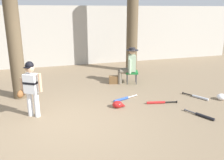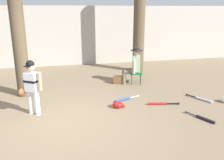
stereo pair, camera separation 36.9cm
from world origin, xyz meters
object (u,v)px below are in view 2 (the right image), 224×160
Objects in this scene: bat_black_composite at (203,118)px; batting_helmet_red at (118,105)px; bat_blue_youth at (124,99)px; tree_behind_spectator at (139,24)px; seated_spectator at (133,65)px; young_ballplayer at (31,84)px; folding_stool at (136,73)px; bat_red_barrel at (160,104)px; handbag_beside_stool at (118,80)px; bat_aluminum_silver at (202,99)px.

bat_black_composite is 2.25× the size of batting_helmet_red.
bat_blue_youth is at bearing 131.93° from bat_black_composite.
tree_behind_spectator reaches higher than bat_blue_youth.
seated_spectator reaches higher than bat_black_composite.
young_ballplayer is 2.15m from batting_helmet_red.
batting_helmet_red is (2.04, -0.09, -0.67)m from young_ballplayer.
bat_red_barrel is at bearing -89.87° from folding_stool.
bat_black_composite is at bearing -48.07° from bat_blue_youth.
tree_behind_spectator is at bearing 50.94° from handbag_beside_stool.
batting_helmet_red is at bearing -118.44° from seated_spectator.
bat_blue_youth is (-0.81, 0.52, 0.00)m from bat_red_barrel.
tree_behind_spectator is 2.12m from seated_spectator.
bat_aluminum_silver is at bearing -54.56° from seated_spectator.
batting_helmet_red reaches higher than bat_blue_youth.
handbag_beside_stool is at bearing 74.94° from batting_helmet_red.
seated_spectator is 1.47× the size of bat_red_barrel.
seated_spectator reaches higher than bat_aluminum_silver.
bat_blue_youth is (-2.07, 0.48, 0.00)m from bat_aluminum_silver.
handbag_beside_stool is (-0.48, 0.10, -0.51)m from seated_spectator.
bat_aluminum_silver is 2.28× the size of batting_helmet_red.
seated_spectator is at bearing 161.95° from folding_stool.
tree_behind_spectator is at bearing 80.03° from bat_red_barrel.
bat_red_barrel is 1.05× the size of bat_blue_youth.
seated_spectator is 2.42m from bat_aluminum_silver.
folding_stool reaches higher than bat_aluminum_silver.
bat_blue_youth is (-0.71, -1.43, -0.61)m from seated_spectator.
young_ballplayer is 3.54m from seated_spectator.
young_ballplayer is 1.82× the size of bat_aluminum_silver.
tree_behind_spectator reaches higher than folding_stool.
bat_aluminum_silver is (1.84, -2.02, -0.10)m from handbag_beside_stool.
handbag_beside_stool reaches higher than bat_aluminum_silver.
bat_aluminum_silver is 1.27m from bat_black_composite.
bat_red_barrel is 2.59× the size of batting_helmet_red.
young_ballplayer reaches higher than bat_blue_youth.
tree_behind_spectator is 5.93× the size of bat_aluminum_silver.
batting_helmet_red is (-1.01, -1.87, -0.56)m from seated_spectator.
bat_blue_youth is (2.34, 0.35, -0.71)m from young_ballplayer.
tree_behind_spectator reaches higher than bat_aluminum_silver.
bat_red_barrel is at bearing -99.97° from tree_behind_spectator.
bat_aluminum_silver is (0.64, -3.49, -1.83)m from tree_behind_spectator.
handbag_beside_stool is 0.47× the size of bat_aluminum_silver.
bat_aluminum_silver is at bearing 1.67° from bat_red_barrel.
young_ballplayer is (-3.77, -3.36, -1.12)m from tree_behind_spectator.
batting_helmet_red is at bearing 175.84° from bat_red_barrel.
batting_helmet_red is at bearing -2.39° from young_ballplayer.
batting_helmet_red is (-1.73, -3.45, -1.78)m from tree_behind_spectator.
batting_helmet_red is at bearing -105.06° from handbag_beside_stool.
young_ballplayer is 3.24m from bat_red_barrel.
batting_helmet_red is (-0.30, -0.44, 0.05)m from bat_blue_youth.
folding_stool reaches higher than handbag_beside_stool.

